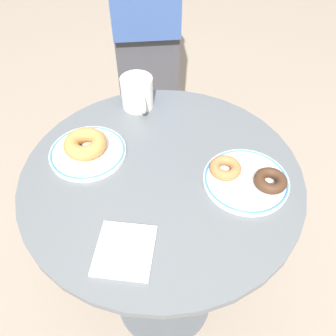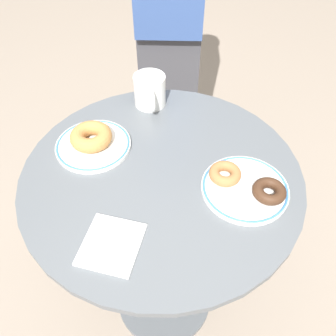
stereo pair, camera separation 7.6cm
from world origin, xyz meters
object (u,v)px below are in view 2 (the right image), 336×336
at_px(plate_left, 93,145).
at_px(plate_right, 245,188).
at_px(paper_napkin, 112,244).
at_px(person_figure, 170,14).
at_px(donut_old_fashioned, 91,137).
at_px(donut_cinnamon, 225,174).
at_px(coffee_mug, 150,91).
at_px(donut_chocolate, 269,191).
at_px(cafe_table, 163,227).

bearing_deg(plate_left, plate_right, 7.61).
xyz_separation_m(paper_napkin, person_figure, (-0.33, 0.85, 0.08)).
distance_m(plate_right, donut_old_fashioned, 0.40).
distance_m(plate_left, paper_napkin, 0.30).
relative_size(plate_left, person_figure, 0.11).
relative_size(plate_left, donut_old_fashioned, 1.80).
relative_size(donut_old_fashioned, donut_cinnamon, 1.42).
xyz_separation_m(plate_left, paper_napkin, (0.21, -0.22, -0.00)).
xyz_separation_m(plate_right, coffee_mug, (-0.36, 0.18, 0.04)).
distance_m(donut_cinnamon, coffee_mug, 0.35).
xyz_separation_m(donut_chocolate, donut_cinnamon, (-0.11, 0.00, 0.00)).
distance_m(donut_cinnamon, person_figure, 0.74).
bearing_deg(donut_chocolate, paper_napkin, -131.53).
bearing_deg(paper_napkin, plate_left, 134.09).
relative_size(plate_left, coffee_mug, 1.66).
distance_m(plate_left, donut_chocolate, 0.45).
xyz_separation_m(cafe_table, donut_old_fashioned, (-0.20, -0.01, 0.28)).
bearing_deg(donut_old_fashioned, person_figure, 100.40).
relative_size(plate_right, donut_old_fashioned, 1.87).
bearing_deg(cafe_table, coffee_mug, 126.56).
distance_m(cafe_table, donut_old_fashioned, 0.35).
relative_size(cafe_table, person_figure, 0.45).
bearing_deg(donut_old_fashioned, cafe_table, 2.07).
height_order(donut_cinnamon, paper_napkin, donut_cinnamon).
bearing_deg(donut_cinnamon, person_figure, 128.65).
bearing_deg(cafe_table, plate_right, 12.08).
height_order(cafe_table, donut_old_fashioned, donut_old_fashioned).
distance_m(donut_cinnamon, paper_napkin, 0.30).
height_order(paper_napkin, coffee_mug, coffee_mug).
bearing_deg(cafe_table, donut_chocolate, 10.20).
xyz_separation_m(cafe_table, donut_chocolate, (0.25, 0.05, 0.27)).
height_order(cafe_table, coffee_mug, coffee_mug).
bearing_deg(donut_old_fashioned, coffee_mug, 79.54).
height_order(donut_chocolate, person_figure, person_figure).
xyz_separation_m(donut_chocolate, coffee_mug, (-0.41, 0.17, 0.02)).
relative_size(cafe_table, donut_chocolate, 10.13).
bearing_deg(plate_right, person_figure, 131.54).
xyz_separation_m(plate_right, donut_cinnamon, (-0.05, 0.00, 0.02)).
distance_m(cafe_table, coffee_mug, 0.40).
bearing_deg(paper_napkin, cafe_table, 92.78).
xyz_separation_m(cafe_table, plate_left, (-0.20, -0.01, 0.25)).
distance_m(donut_old_fashioned, donut_cinnamon, 0.35).
bearing_deg(donut_chocolate, donut_old_fashioned, -173.40).
bearing_deg(paper_napkin, person_figure, 111.19).
height_order(cafe_table, plate_left, plate_left).
height_order(donut_chocolate, paper_napkin, donut_chocolate).
xyz_separation_m(plate_left, plate_right, (0.39, 0.05, 0.00)).
relative_size(paper_napkin, person_figure, 0.07).
height_order(donut_old_fashioned, donut_chocolate, donut_old_fashioned).
height_order(cafe_table, plate_right, plate_right).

